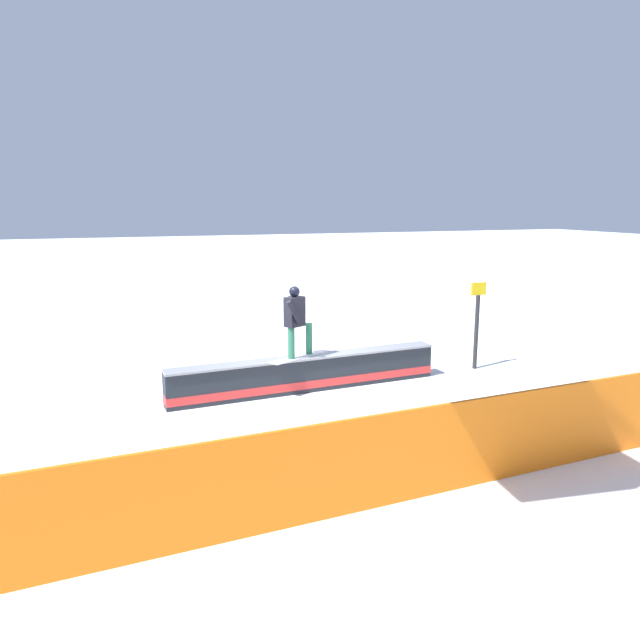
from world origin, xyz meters
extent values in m
plane|color=white|center=(0.00, 0.00, 0.00)|extent=(120.00, 120.00, 0.00)
cube|color=#20262D|center=(0.00, 0.00, 0.36)|extent=(5.98, 0.75, 0.71)
cube|color=red|center=(0.00, 0.00, 0.18)|extent=(5.99, 0.76, 0.17)
cube|color=gray|center=(0.00, 0.00, 0.73)|extent=(5.98, 0.81, 0.04)
cube|color=silver|center=(0.15, 0.01, 0.76)|extent=(1.52, 0.94, 0.01)
cylinder|color=#2C7051|center=(0.39, 0.13, 1.10)|extent=(0.19, 0.19, 0.67)
cylinder|color=#2C7051|center=(-0.08, -0.11, 1.10)|extent=(0.19, 0.19, 0.67)
cube|color=black|center=(0.29, 0.08, 1.74)|extent=(0.47, 0.39, 0.61)
sphere|color=black|center=(0.29, 0.08, 2.16)|extent=(0.22, 0.22, 0.22)
cylinder|color=black|center=(0.38, 0.31, 1.77)|extent=(0.37, 0.24, 0.52)
cylinder|color=black|center=(0.28, -0.11, 1.77)|extent=(0.24, 0.18, 0.55)
cube|color=orange|center=(0.00, 4.91, 0.64)|extent=(13.09, 0.83, 1.28)
cylinder|color=#262628|center=(-4.34, -0.20, 0.90)|extent=(0.10, 0.10, 1.79)
cube|color=yellow|center=(-4.34, -0.20, 1.94)|extent=(0.40, 0.04, 0.30)
camera|label=1|loc=(3.86, 11.38, 3.94)|focal=32.98mm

